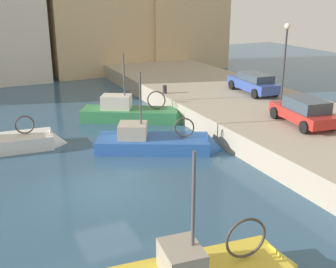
% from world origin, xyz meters
% --- Properties ---
extents(water_surface, '(80.00, 80.00, 0.00)m').
position_xyz_m(water_surface, '(0.00, 0.00, 0.00)').
color(water_surface, '#335675').
rests_on(water_surface, ground).
extents(quay_wall, '(9.00, 56.00, 1.20)m').
position_xyz_m(quay_wall, '(11.50, 0.00, 0.60)').
color(quay_wall, '#ADA08C').
rests_on(quay_wall, ground).
extents(fishing_boat_blue, '(6.74, 4.67, 5.00)m').
position_xyz_m(fishing_boat_blue, '(3.97, 3.17, 0.10)').
color(fishing_boat_blue, '#2D60B7').
rests_on(fishing_boat_blue, ground).
extents(fishing_boat_green, '(6.78, 4.88, 5.07)m').
position_xyz_m(fishing_boat_green, '(4.58, 8.57, 0.14)').
color(fishing_boat_green, '#388951').
rests_on(fishing_boat_green, ground).
extents(fishing_boat_white, '(6.89, 2.47, 4.16)m').
position_xyz_m(fishing_boat_white, '(-3.63, 6.55, 0.13)').
color(fishing_boat_white, white).
rests_on(fishing_boat_white, ground).
extents(parked_car_red, '(2.29, 4.13, 1.41)m').
position_xyz_m(parked_car_red, '(10.97, 0.53, 1.92)').
color(parked_car_red, red).
rests_on(parked_car_red, quay_wall).
extents(parked_car_blue, '(2.03, 4.42, 1.36)m').
position_xyz_m(parked_car_blue, '(12.91, 7.55, 1.90)').
color(parked_car_blue, '#334C9E').
rests_on(parked_car_blue, quay_wall).
extents(mooring_bollard_north, '(0.28, 0.28, 0.55)m').
position_xyz_m(mooring_bollard_north, '(7.35, 10.00, 1.48)').
color(mooring_bollard_north, '#2D2D33').
rests_on(mooring_bollard_north, quay_wall).
extents(quay_streetlamp, '(0.36, 0.36, 4.83)m').
position_xyz_m(quay_streetlamp, '(13.00, 4.77, 4.45)').
color(quay_streetlamp, '#38383D').
rests_on(quay_streetlamp, quay_wall).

